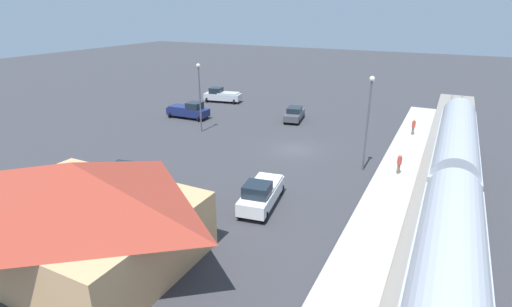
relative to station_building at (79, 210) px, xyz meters
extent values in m
plane|color=#38383D|center=(-4.00, -22.00, -3.00)|extent=(200.00, 200.00, 0.00)
cube|color=gray|center=(-18.00, -22.00, -2.91)|extent=(4.80, 70.00, 0.18)
cube|color=#59544C|center=(-18.72, -22.00, -2.76)|extent=(0.10, 70.00, 0.12)
cube|color=#59544C|center=(-17.28, -22.00, -2.76)|extent=(0.10, 70.00, 0.12)
cube|color=#B7B2A8|center=(-14.00, -22.00, -2.85)|extent=(3.20, 46.00, 0.30)
cube|color=#ADB2BC|center=(-18.00, -20.09, -0.85)|extent=(2.90, 18.54, 3.70)
cube|color=red|center=(-16.54, -20.09, -1.15)|extent=(0.04, 17.06, 0.36)
cylinder|color=#ADB2BC|center=(-18.00, -20.09, 0.90)|extent=(2.75, 17.80, 2.76)
cylinder|color=#ADB2BC|center=(-18.00, -0.75, 0.90)|extent=(2.75, 17.80, 2.76)
cube|color=tan|center=(0.00, 0.00, -1.28)|extent=(11.83, 8.95, 3.44)
pyramid|color=#9E3828|center=(0.00, 0.00, 1.61)|extent=(12.63, 9.75, 2.34)
cube|color=#4C3323|center=(0.00, -4.50, -1.95)|extent=(1.10, 0.08, 2.10)
cylinder|color=brown|center=(-14.12, -19.66, -2.27)|extent=(0.22, 0.22, 0.85)
cylinder|color=#CC3F33|center=(-14.12, -19.66, -1.54)|extent=(0.36, 0.36, 0.62)
sphere|color=tan|center=(-14.12, -19.66, -1.11)|extent=(0.24, 0.24, 0.24)
cylinder|color=brown|center=(-13.98, -31.50, -2.27)|extent=(0.22, 0.22, 0.85)
cylinder|color=#CC3F33|center=(-13.98, -31.50, -1.54)|extent=(0.36, 0.36, 0.62)
sphere|color=tan|center=(-13.98, -31.50, -1.11)|extent=(0.24, 0.24, 0.24)
cube|color=navy|center=(12.53, -26.93, -2.16)|extent=(5.47, 2.17, 0.92)
cube|color=#19232D|center=(11.51, -26.97, -1.28)|extent=(1.80, 1.79, 0.84)
cylinder|color=black|center=(10.42, -27.87, -2.62)|extent=(0.22, 0.76, 0.76)
cylinder|color=black|center=(10.35, -26.16, -2.62)|extent=(0.22, 0.76, 0.76)
cylinder|color=black|center=(14.71, -27.70, -2.62)|extent=(0.22, 0.76, 0.76)
cylinder|color=black|center=(14.65, -25.98, -2.62)|extent=(0.22, 0.76, 0.76)
cube|color=navy|center=(13.48, -26.89, -1.60)|extent=(3.04, 1.98, 0.20)
cube|color=#47494F|center=(-0.05, -31.84, -2.28)|extent=(2.61, 4.76, 0.76)
cube|color=#19232D|center=(-0.05, -31.84, -1.58)|extent=(1.98, 2.41, 0.64)
cylinder|color=black|center=(-1.14, -30.31, -2.66)|extent=(0.22, 0.68, 0.68)
cylinder|color=black|center=(0.44, -30.03, -2.66)|extent=(0.22, 0.68, 0.68)
cylinder|color=black|center=(-0.53, -33.66, -2.66)|extent=(0.22, 0.68, 0.68)
cylinder|color=black|center=(1.04, -33.37, -2.66)|extent=(0.22, 0.68, 0.68)
cube|color=white|center=(-6.18, -9.98, -2.16)|extent=(2.77, 5.64, 0.92)
cube|color=#19232D|center=(-6.34, -8.97, -1.28)|extent=(1.97, 1.97, 0.84)
cylinder|color=black|center=(-7.36, -7.99, -2.62)|extent=(0.22, 0.76, 0.76)
cylinder|color=black|center=(-5.66, -7.73, -2.62)|extent=(0.22, 0.76, 0.76)
cylinder|color=black|center=(-6.70, -12.24, -2.62)|extent=(0.22, 0.76, 0.76)
cylinder|color=black|center=(-5.00, -11.98, -2.62)|extent=(0.22, 0.76, 0.76)
cube|color=white|center=(-6.03, -10.92, -1.60)|extent=(2.30, 3.22, 0.20)
cube|color=red|center=(5.06, -8.31, -2.28)|extent=(4.76, 2.63, 0.76)
cube|color=#19232D|center=(5.06, -8.31, -1.58)|extent=(2.42, 1.99, 0.64)
cylinder|color=black|center=(3.54, -9.41, -2.66)|extent=(0.22, 0.68, 0.68)
cylinder|color=black|center=(3.25, -7.83, -2.66)|extent=(0.22, 0.68, 0.68)
cylinder|color=black|center=(6.88, -8.79, -2.66)|extent=(0.22, 0.68, 0.68)
cylinder|color=black|center=(6.59, -7.21, -2.66)|extent=(0.22, 0.68, 0.68)
cube|color=silver|center=(13.28, -36.63, -2.16)|extent=(5.67, 2.92, 0.92)
cube|color=#19232D|center=(14.29, -36.44, -1.28)|extent=(2.02, 2.01, 0.84)
cylinder|color=black|center=(15.23, -35.39, -2.62)|extent=(0.22, 0.76, 0.76)
cylinder|color=black|center=(15.55, -37.08, -2.62)|extent=(0.22, 0.76, 0.76)
cylinder|color=black|center=(11.01, -36.18, -2.62)|extent=(0.22, 0.76, 0.76)
cylinder|color=black|center=(11.32, -37.87, -2.62)|extent=(0.22, 0.76, 0.76)
cube|color=silver|center=(12.35, -36.80, -1.60)|extent=(3.26, 2.38, 0.20)
cylinder|color=#515156|center=(-11.20, -19.83, 0.88)|extent=(0.16, 0.16, 7.75)
sphere|color=#EAE5C6|center=(-11.20, -19.83, 4.94)|extent=(0.44, 0.44, 0.44)
cylinder|color=#515156|center=(7.75, -22.88, 0.63)|extent=(0.16, 0.16, 7.25)
sphere|color=#EAE5C6|center=(7.75, -22.88, 4.43)|extent=(0.44, 0.44, 0.44)
camera|label=1|loc=(-17.00, 12.33, 10.29)|focal=27.35mm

